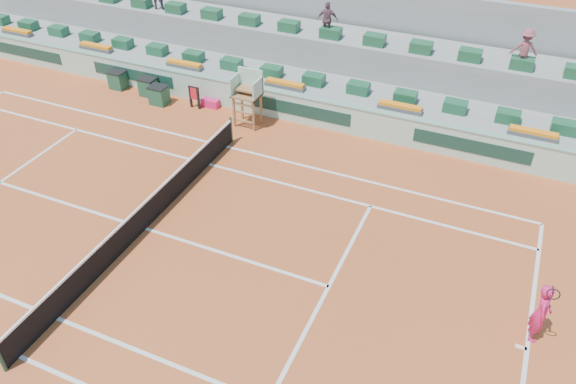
% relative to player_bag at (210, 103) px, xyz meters
% --- Properties ---
extents(ground, '(90.00, 90.00, 0.00)m').
position_rel_player_bag_xyz_m(ground, '(2.27, -8.15, -0.18)').
color(ground, '#AD4921').
rests_on(ground, ground).
extents(seating_tier_lower, '(36.00, 4.00, 1.20)m').
position_rel_player_bag_xyz_m(seating_tier_lower, '(2.27, 2.55, 0.42)').
color(seating_tier_lower, gray).
rests_on(seating_tier_lower, ground).
extents(seating_tier_upper, '(36.00, 2.40, 2.60)m').
position_rel_player_bag_xyz_m(seating_tier_upper, '(2.27, 4.15, 1.12)').
color(seating_tier_upper, gray).
rests_on(seating_tier_upper, ground).
extents(stadium_back_wall, '(36.00, 0.40, 4.40)m').
position_rel_player_bag_xyz_m(stadium_back_wall, '(2.27, 5.75, 2.02)').
color(stadium_back_wall, gray).
rests_on(stadium_back_wall, ground).
extents(player_bag, '(0.80, 0.35, 0.35)m').
position_rel_player_bag_xyz_m(player_bag, '(0.00, 0.00, 0.00)').
color(player_bag, '#E41D64').
rests_on(player_bag, ground).
extents(spectator_mid, '(0.96, 0.56, 1.54)m').
position_rel_player_bag_xyz_m(spectator_mid, '(4.08, 3.57, 3.19)').
color(spectator_mid, '#714B5A').
rests_on(spectator_mid, seating_tier_upper).
extents(spectator_right, '(1.11, 0.77, 1.58)m').
position_rel_player_bag_xyz_m(spectator_right, '(12.22, 3.63, 3.21)').
color(spectator_right, '#8D464E').
rests_on(spectator_right, seating_tier_upper).
extents(court_lines, '(23.89, 11.09, 0.01)m').
position_rel_player_bag_xyz_m(court_lines, '(2.27, -8.15, -0.17)').
color(court_lines, silver).
rests_on(court_lines, ground).
extents(tennis_net, '(0.10, 11.97, 1.10)m').
position_rel_player_bag_xyz_m(tennis_net, '(2.27, -8.15, 0.35)').
color(tennis_net, black).
rests_on(tennis_net, ground).
extents(advertising_hoarding, '(36.00, 0.34, 1.26)m').
position_rel_player_bag_xyz_m(advertising_hoarding, '(2.29, 0.35, 0.46)').
color(advertising_hoarding, '#ABD7C0').
rests_on(advertising_hoarding, ground).
extents(umpire_chair, '(1.10, 0.90, 2.40)m').
position_rel_player_bag_xyz_m(umpire_chair, '(2.27, -0.65, 1.37)').
color(umpire_chair, brown).
rests_on(umpire_chair, ground).
extents(seat_row_lower, '(32.90, 0.60, 0.44)m').
position_rel_player_bag_xyz_m(seat_row_lower, '(2.27, 1.65, 1.24)').
color(seat_row_lower, '#1B5332').
rests_on(seat_row_lower, seating_tier_lower).
extents(seat_row_upper, '(32.90, 0.60, 0.44)m').
position_rel_player_bag_xyz_m(seat_row_upper, '(2.27, 3.55, 2.64)').
color(seat_row_upper, '#1B5332').
rests_on(seat_row_upper, seating_tier_upper).
extents(flower_planters, '(26.80, 0.36, 0.28)m').
position_rel_player_bag_xyz_m(flower_planters, '(0.77, 0.85, 1.16)').
color(flower_planters, '#515151').
rests_on(flower_planters, seating_tier_lower).
extents(drink_cooler_a, '(0.79, 0.68, 0.84)m').
position_rel_player_bag_xyz_m(drink_cooler_a, '(-2.24, -0.65, 0.25)').
color(drink_cooler_a, '#184A34').
rests_on(drink_cooler_a, ground).
extents(drink_cooler_b, '(0.77, 0.66, 0.84)m').
position_rel_player_bag_xyz_m(drink_cooler_b, '(-3.15, -0.17, 0.25)').
color(drink_cooler_b, '#184A34').
rests_on(drink_cooler_b, ground).
extents(drink_cooler_c, '(0.76, 0.65, 0.84)m').
position_rel_player_bag_xyz_m(drink_cooler_c, '(-4.89, -0.13, 0.25)').
color(drink_cooler_c, '#184A34').
rests_on(drink_cooler_c, ground).
extents(towel_rack, '(0.52, 0.09, 1.03)m').
position_rel_player_bag_xyz_m(towel_rack, '(-0.56, -0.37, 0.43)').
color(towel_rack, black).
rests_on(towel_rack, ground).
extents(tennis_player, '(0.45, 0.90, 2.28)m').
position_rel_player_bag_xyz_m(tennis_player, '(14.23, -7.64, 0.75)').
color(tennis_player, '#E41D64').
rests_on(tennis_player, ground).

